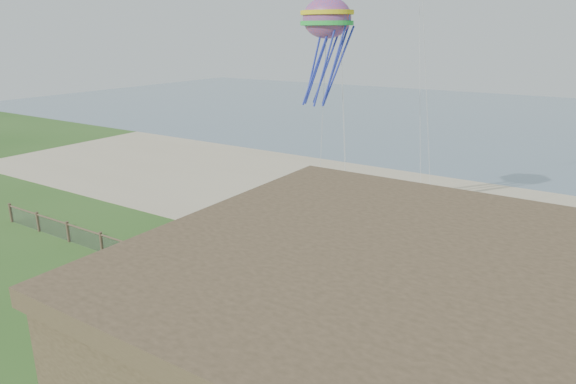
% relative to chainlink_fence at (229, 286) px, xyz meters
% --- Properties ---
extents(ground, '(160.00, 160.00, 0.00)m').
position_rel_chainlink_fence_xyz_m(ground, '(0.00, -6.00, -0.55)').
color(ground, '#2E571E').
rests_on(ground, ground).
extents(sand_beach, '(72.00, 20.00, 0.02)m').
position_rel_chainlink_fence_xyz_m(sand_beach, '(0.00, 16.00, -0.55)').
color(sand_beach, '#BDAD88').
rests_on(sand_beach, ground).
extents(ocean, '(160.00, 68.00, 0.02)m').
position_rel_chainlink_fence_xyz_m(ocean, '(0.00, 60.00, -0.55)').
color(ocean, slate).
rests_on(ocean, ground).
extents(chainlink_fence, '(36.20, 0.20, 1.25)m').
position_rel_chainlink_fence_xyz_m(chainlink_fence, '(0.00, 0.00, 0.00)').
color(chainlink_fence, brown).
rests_on(chainlink_fence, ground).
extents(octopus_kite, '(3.73, 3.07, 6.64)m').
position_rel_chainlink_fence_xyz_m(octopus_kite, '(-0.92, 10.38, 10.20)').
color(octopus_kite, '#FF3E28').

